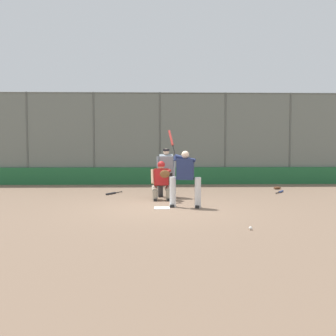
% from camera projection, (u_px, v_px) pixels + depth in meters
% --- Properties ---
extents(ground_plane, '(160.00, 160.00, 0.00)m').
position_uv_depth(ground_plane, '(162.00, 208.00, 10.84)').
color(ground_plane, '#7A604C').
extents(home_plate_marker, '(0.43, 0.43, 0.01)m').
position_uv_depth(home_plate_marker, '(162.00, 208.00, 10.84)').
color(home_plate_marker, white).
rests_on(home_plate_marker, ground_plane).
extents(backstop_fence, '(17.41, 0.08, 4.03)m').
position_uv_depth(backstop_fence, '(160.00, 136.00, 17.24)').
color(backstop_fence, '#515651').
rests_on(backstop_fence, ground_plane).
extents(padding_wall, '(16.98, 0.18, 0.74)m').
position_uv_depth(padding_wall, '(160.00, 176.00, 17.24)').
color(padding_wall, '#236638').
rests_on(padding_wall, ground_plane).
extents(bleachers_beyond, '(12.13, 2.50, 1.48)m').
position_uv_depth(bleachers_beyond, '(149.00, 169.00, 19.82)').
color(bleachers_beyond, slate).
rests_on(bleachers_beyond, ground_plane).
extents(batter_at_plate, '(0.90, 0.81, 2.17)m').
position_uv_depth(batter_at_plate, '(185.00, 177.00, 10.93)').
color(batter_at_plate, silver).
rests_on(batter_at_plate, ground_plane).
extents(catcher_behind_plate, '(0.66, 0.77, 1.23)m').
position_uv_depth(catcher_behind_plate, '(161.00, 180.00, 12.37)').
color(catcher_behind_plate, gray).
rests_on(catcher_behind_plate, ground_plane).
extents(umpire_home, '(0.66, 0.40, 1.62)m').
position_uv_depth(umpire_home, '(166.00, 171.00, 13.07)').
color(umpire_home, '#333333').
rests_on(umpire_home, ground_plane).
extents(spare_bat_near_backstop, '(0.51, 0.78, 0.07)m').
position_uv_depth(spare_bat_near_backstop, '(112.00, 193.00, 13.84)').
color(spare_bat_near_backstop, black).
rests_on(spare_bat_near_backstop, ground_plane).
extents(spare_bat_by_padding, '(0.50, 0.70, 0.07)m').
position_uv_depth(spare_bat_by_padding, '(280.00, 192.00, 14.29)').
color(spare_bat_by_padding, black).
rests_on(spare_bat_by_padding, ground_plane).
extents(fielding_glove_on_dirt, '(0.29, 0.22, 0.11)m').
position_uv_depth(fielding_glove_on_dirt, '(277.00, 188.00, 15.36)').
color(fielding_glove_on_dirt, '#56331E').
rests_on(fielding_glove_on_dirt, ground_plane).
extents(baseball_loose, '(0.07, 0.07, 0.07)m').
position_uv_depth(baseball_loose, '(251.00, 228.00, 8.08)').
color(baseball_loose, white).
rests_on(baseball_loose, ground_plane).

